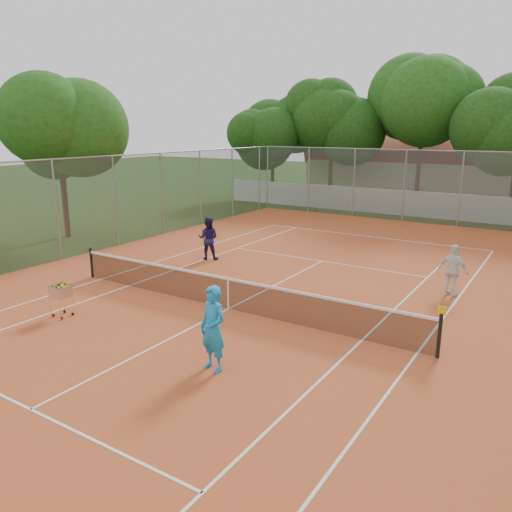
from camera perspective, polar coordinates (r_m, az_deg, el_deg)
The scene contains 12 objects.
ground at distance 14.73m, azimuth -3.16°, elevation -6.14°, with size 120.00×120.00×0.00m, color #17330E.
court_pad at distance 14.72m, azimuth -3.16°, elevation -6.10°, with size 18.00×34.00×0.02m, color #BF5125.
court_lines at distance 14.72m, azimuth -3.16°, elevation -6.05°, with size 10.98×23.78×0.01m, color white.
tennis_net at distance 14.56m, azimuth -3.19°, elevation -4.26°, with size 11.88×0.10×0.98m, color black.
perimeter_fence at distance 14.15m, azimuth -3.27°, elevation 1.47°, with size 18.00×34.00×4.00m, color slate.
boundary_wall at distance 31.55m, azimuth 17.45°, elevation 5.72°, with size 26.00×0.30×1.50m, color silver.
clubhouse at distance 41.52m, azimuth 18.67°, elevation 9.60°, with size 16.40×9.00×4.40m, color beige.
tropical_trees at distance 34.14m, azimuth 19.39°, elevation 13.37°, with size 29.00×19.00×10.00m, color #12340D.
player_near at distance 10.87m, azimuth -4.95°, elevation -8.29°, with size 0.70×0.46×1.92m, color #198ED7.
player_far_left at distance 20.08m, azimuth -5.47°, elevation 2.02°, with size 0.83×0.65×1.71m, color #1F184A.
player_far_right at distance 16.77m, azimuth 21.60°, elevation -1.56°, with size 0.96×0.40×1.65m, color white.
ball_hopper at distance 15.00m, azimuth -21.34°, elevation -4.66°, with size 0.48×0.48×1.00m, color silver.
Camera 1 is at (8.09, -11.17, 5.17)m, focal length 35.00 mm.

